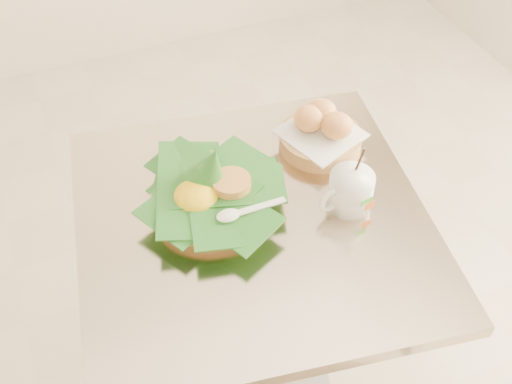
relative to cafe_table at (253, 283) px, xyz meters
name	(u,v)px	position (x,y,z in m)	size (l,w,h in m)	color
cafe_table	(253,283)	(0.00, 0.00, 0.00)	(0.80, 0.80, 0.75)	gray
rice_basket	(210,190)	(-0.06, 0.07, 0.26)	(0.30, 0.30, 0.15)	tan
bread_basket	(321,132)	(0.22, 0.15, 0.26)	(0.20, 0.20, 0.10)	tan
coffee_mug	(350,190)	(0.20, -0.04, 0.26)	(0.12, 0.09, 0.16)	white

